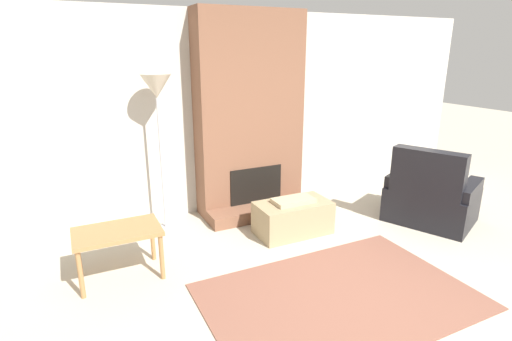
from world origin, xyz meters
name	(u,v)px	position (x,y,z in m)	size (l,w,h in m)	color
ground_plane	(415,341)	(0.00, 0.00, 0.00)	(24.00, 24.00, 0.00)	#B2A893
wall_back	(243,113)	(0.00, 3.18, 1.30)	(7.62, 0.06, 2.60)	#BCB7AD
fireplace	(250,120)	(0.00, 2.94, 1.24)	(1.42, 0.71, 2.60)	brown
ottoman	(293,217)	(0.13, 2.01, 0.20)	(0.88, 0.48, 0.44)	#998460
armchair	(430,200)	(1.84, 1.53, 0.30)	(1.18, 1.25, 0.99)	black
side_table	(117,236)	(-1.87, 1.90, 0.43)	(0.79, 0.49, 0.50)	#9E7042
floor_lamp_left	(157,94)	(-1.21, 2.81, 1.64)	(0.35, 0.35, 1.86)	#ADADB2
area_rug	(339,296)	(-0.17, 0.71, 0.01)	(2.37, 1.55, 0.01)	brown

